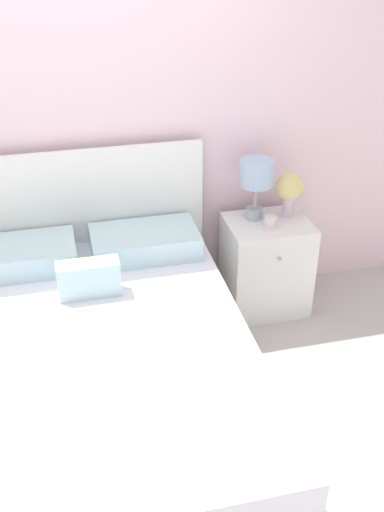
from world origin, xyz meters
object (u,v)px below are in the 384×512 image
Objects in this scene: table_lamp at (256,177)px; teacup at (270,222)px; nightstand at (266,266)px; flower_vase at (290,189)px; bed at (100,369)px.

teacup is at bearing -66.30° from table_lamp.
nightstand is 0.35m from teacup.
nightstand is at bearing -158.16° from flower_vase.
bed is 1.34m from teacup.
nightstand is at bearing 32.37° from bed.
table_lamp is at bearing 132.65° from nightstand.
table_lamp reaches higher than nightstand.
flower_vase is at bearing 21.84° from nightstand.
nightstand is 1.64× the size of table_lamp.
teacup is (1.11, 0.66, 0.36)m from bed.
teacup is (-0.01, -0.05, 0.34)m from nightstand.
teacup is (-0.15, -0.11, -0.15)m from flower_vase.
flower_vase is at bearing 35.75° from teacup.
nightstand is 0.52m from flower_vase.
table_lamp is (-0.07, 0.08, 0.58)m from nightstand.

